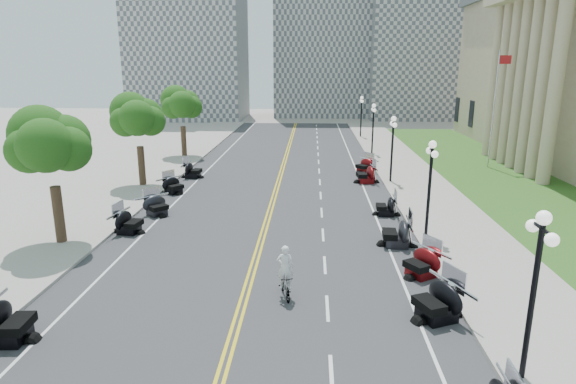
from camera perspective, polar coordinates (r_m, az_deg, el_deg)
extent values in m
plane|color=gray|center=(22.17, -4.00, -8.47)|extent=(160.00, 160.00, 0.00)
cube|color=#333335|center=(31.56, -1.87, -1.30)|extent=(16.00, 90.00, 0.01)
cube|color=yellow|center=(31.57, -2.09, -1.28)|extent=(0.12, 90.00, 0.00)
cube|color=yellow|center=(31.55, -1.66, -1.29)|extent=(0.12, 90.00, 0.00)
cube|color=white|center=(31.69, 9.74, -1.42)|extent=(0.12, 90.00, 0.00)
cube|color=white|center=(32.70, -13.12, -1.09)|extent=(0.12, 90.00, 0.00)
cube|color=white|center=(15.03, 5.17, -20.78)|extent=(0.12, 2.00, 0.00)
cube|color=white|center=(18.43, 4.69, -13.53)|extent=(0.12, 2.00, 0.00)
cube|color=white|center=(22.03, 4.38, -8.60)|extent=(0.12, 2.00, 0.00)
cube|color=white|center=(25.75, 4.17, -5.07)|extent=(0.12, 2.00, 0.00)
cube|color=white|center=(29.55, 4.01, -2.44)|extent=(0.12, 2.00, 0.00)
cube|color=white|center=(33.39, 3.89, -0.41)|extent=(0.12, 2.00, 0.00)
cube|color=white|center=(37.26, 3.79, 1.20)|extent=(0.12, 2.00, 0.00)
cube|color=white|center=(41.16, 3.71, 2.51)|extent=(0.12, 2.00, 0.00)
cube|color=white|center=(45.08, 3.65, 3.59)|extent=(0.12, 2.00, 0.00)
cube|color=white|center=(49.01, 3.59, 4.49)|extent=(0.12, 2.00, 0.00)
cube|color=white|center=(52.95, 3.55, 5.26)|extent=(0.12, 2.00, 0.00)
cube|color=white|center=(56.90, 3.51, 5.93)|extent=(0.12, 2.00, 0.00)
cube|color=white|center=(60.85, 3.47, 6.51)|extent=(0.12, 2.00, 0.00)
cube|color=white|center=(64.81, 3.44, 7.01)|extent=(0.12, 2.00, 0.00)
cube|color=white|center=(68.78, 3.41, 7.46)|extent=(0.12, 2.00, 0.00)
cube|color=white|center=(72.75, 3.39, 7.86)|extent=(0.12, 2.00, 0.00)
cube|color=#9E9991|center=(32.43, 16.96, -1.38)|extent=(5.00, 90.00, 0.15)
cube|color=#9E9991|center=(34.04, -19.78, -0.86)|extent=(5.00, 90.00, 0.15)
cube|color=#356023|center=(41.95, 23.68, 1.57)|extent=(9.00, 60.00, 0.10)
cube|color=gray|center=(84.86, -11.69, 17.37)|extent=(18.00, 14.00, 26.00)
cube|color=gray|center=(88.45, 4.01, 18.80)|extent=(16.00, 12.00, 30.00)
cube|color=gray|center=(87.44, 16.34, 15.69)|extent=(20.00, 14.00, 22.00)
imported|color=#A51414|center=(18.95, -0.35, -11.04)|extent=(0.86, 1.67, 0.97)
imported|color=white|center=(18.39, -0.36, -7.17)|extent=(0.65, 0.43, 1.79)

